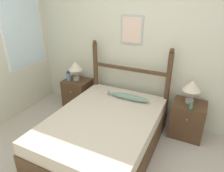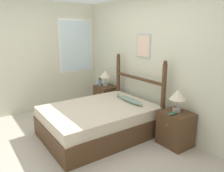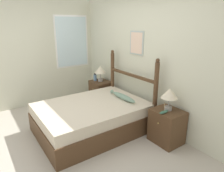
{
  "view_description": "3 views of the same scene",
  "coord_description": "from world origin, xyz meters",
  "px_view_note": "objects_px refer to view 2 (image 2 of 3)",
  "views": [
    {
      "loc": [
        1.03,
        -1.51,
        2.11
      ],
      "look_at": [
        -0.22,
        1.03,
        0.83
      ],
      "focal_mm": 32.0,
      "sensor_mm": 36.0,
      "label": 1
    },
    {
      "loc": [
        3.07,
        -1.35,
        1.89
      ],
      "look_at": [
        -0.23,
        0.97,
        0.86
      ],
      "focal_mm": 35.0,
      "sensor_mm": 36.0,
      "label": 2
    },
    {
      "loc": [
        2.87,
        -1.05,
        1.97
      ],
      "look_at": [
        -0.08,
        1.02,
        0.83
      ],
      "focal_mm": 32.0,
      "sensor_mm": 36.0,
      "label": 3
    }
  ],
  "objects_px": {
    "nightstand_right": "(176,129)",
    "fish_pillow": "(130,100)",
    "table_lamp_left": "(105,75)",
    "table_lamp_right": "(178,96)",
    "nightstand_left": "(106,98)",
    "bottle": "(100,82)",
    "model_boat": "(173,113)",
    "bed": "(99,121)"
  },
  "relations": [
    {
      "from": "nightstand_right",
      "to": "fish_pillow",
      "type": "xyz_separation_m",
      "value": [
        -0.94,
        -0.22,
        0.3
      ]
    },
    {
      "from": "nightstand_right",
      "to": "table_lamp_left",
      "type": "bearing_deg",
      "value": 179.94
    },
    {
      "from": "table_lamp_right",
      "to": "fish_pillow",
      "type": "relative_size",
      "value": 0.52
    },
    {
      "from": "nightstand_left",
      "to": "table_lamp_left",
      "type": "height_order",
      "value": "table_lamp_left"
    },
    {
      "from": "table_lamp_left",
      "to": "fish_pillow",
      "type": "bearing_deg",
      "value": -10.66
    },
    {
      "from": "bottle",
      "to": "model_boat",
      "type": "bearing_deg",
      "value": -1.63
    },
    {
      "from": "table_lamp_right",
      "to": "fish_pillow",
      "type": "height_order",
      "value": "table_lamp_right"
    },
    {
      "from": "table_lamp_right",
      "to": "table_lamp_left",
      "type": "bearing_deg",
      "value": -179.68
    },
    {
      "from": "nightstand_left",
      "to": "table_lamp_right",
      "type": "relative_size",
      "value": 1.53
    },
    {
      "from": "nightstand_right",
      "to": "table_lamp_left",
      "type": "xyz_separation_m",
      "value": [
        -2.14,
        0.0,
        0.57
      ]
    },
    {
      "from": "nightstand_right",
      "to": "bottle",
      "type": "bearing_deg",
      "value": -178.19
    },
    {
      "from": "bed",
      "to": "bottle",
      "type": "height_order",
      "value": "bottle"
    },
    {
      "from": "fish_pillow",
      "to": "bed",
      "type": "bearing_deg",
      "value": -101.42
    },
    {
      "from": "nightstand_left",
      "to": "fish_pillow",
      "type": "xyz_separation_m",
      "value": [
        1.19,
        -0.22,
        0.3
      ]
    },
    {
      "from": "table_lamp_right",
      "to": "bottle",
      "type": "xyz_separation_m",
      "value": [
        -2.25,
        -0.09,
        -0.19
      ]
    },
    {
      "from": "table_lamp_right",
      "to": "bottle",
      "type": "distance_m",
      "value": 2.26
    },
    {
      "from": "bed",
      "to": "table_lamp_right",
      "type": "bearing_deg",
      "value": 39.62
    },
    {
      "from": "nightstand_left",
      "to": "nightstand_right",
      "type": "bearing_deg",
      "value": 0.0
    },
    {
      "from": "table_lamp_left",
      "to": "fish_pillow",
      "type": "height_order",
      "value": "table_lamp_left"
    },
    {
      "from": "table_lamp_left",
      "to": "table_lamp_right",
      "type": "bearing_deg",
      "value": 0.32
    },
    {
      "from": "bed",
      "to": "model_boat",
      "type": "distance_m",
      "value": 1.35
    },
    {
      "from": "bed",
      "to": "nightstand_left",
      "type": "height_order",
      "value": "nightstand_left"
    },
    {
      "from": "bottle",
      "to": "model_boat",
      "type": "distance_m",
      "value": 2.3
    },
    {
      "from": "table_lamp_left",
      "to": "nightstand_right",
      "type": "bearing_deg",
      "value": -0.06
    },
    {
      "from": "fish_pillow",
      "to": "bottle",
      "type": "bearing_deg",
      "value": 173.49
    },
    {
      "from": "bed",
      "to": "table_lamp_right",
      "type": "distance_m",
      "value": 1.48
    },
    {
      "from": "bed",
      "to": "bottle",
      "type": "relative_size",
      "value": 9.95
    },
    {
      "from": "bed",
      "to": "table_lamp_left",
      "type": "height_order",
      "value": "table_lamp_left"
    },
    {
      "from": "table_lamp_left",
      "to": "table_lamp_right",
      "type": "distance_m",
      "value": 2.12
    },
    {
      "from": "bed",
      "to": "fish_pillow",
      "type": "distance_m",
      "value": 0.72
    },
    {
      "from": "table_lamp_left",
      "to": "model_boat",
      "type": "bearing_deg",
      "value": -3.69
    },
    {
      "from": "bed",
      "to": "bottle",
      "type": "bearing_deg",
      "value": 147.09
    },
    {
      "from": "table_lamp_left",
      "to": "nightstand_left",
      "type": "bearing_deg",
      "value": -13.78
    },
    {
      "from": "table_lamp_right",
      "to": "fish_pillow",
      "type": "distance_m",
      "value": 0.99
    },
    {
      "from": "fish_pillow",
      "to": "nightstand_right",
      "type": "bearing_deg",
      "value": 13.41
    },
    {
      "from": "bottle",
      "to": "nightstand_left",
      "type": "bearing_deg",
      "value": 27.3
    },
    {
      "from": "table_lamp_left",
      "to": "fish_pillow",
      "type": "relative_size",
      "value": 0.52
    },
    {
      "from": "table_lamp_right",
      "to": "bottle",
      "type": "relative_size",
      "value": 1.93
    },
    {
      "from": "bed",
      "to": "bottle",
      "type": "distance_m",
      "value": 1.49
    },
    {
      "from": "nightstand_right",
      "to": "table_lamp_right",
      "type": "distance_m",
      "value": 0.57
    },
    {
      "from": "nightstand_right",
      "to": "fish_pillow",
      "type": "distance_m",
      "value": 1.01
    },
    {
      "from": "fish_pillow",
      "to": "table_lamp_right",
      "type": "bearing_deg",
      "value": 14.52
    }
  ]
}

